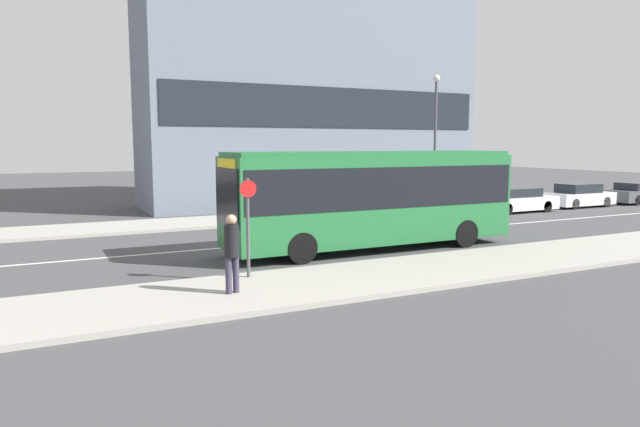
# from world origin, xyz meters

# --- Properties ---
(ground_plane) EXTENTS (120.00, 120.00, 0.00)m
(ground_plane) POSITION_xyz_m (0.00, 0.00, 0.00)
(ground_plane) COLOR #444447
(sidewalk_near) EXTENTS (44.00, 3.50, 0.13)m
(sidewalk_near) POSITION_xyz_m (0.00, -6.25, 0.07)
(sidewalk_near) COLOR #A39E93
(sidewalk_near) RESTS_ON ground_plane
(sidewalk_far) EXTENTS (44.00, 3.50, 0.13)m
(sidewalk_far) POSITION_xyz_m (0.00, 6.25, 0.07)
(sidewalk_far) COLOR #A39E93
(sidewalk_far) RESTS_ON ground_plane
(lane_centerline) EXTENTS (41.80, 0.16, 0.01)m
(lane_centerline) POSITION_xyz_m (0.00, 0.00, 0.00)
(lane_centerline) COLOR silver
(lane_centerline) RESTS_ON ground_plane
(apartment_block_left_tower) EXTENTS (19.94, 5.89, 20.35)m
(apartment_block_left_tower) POSITION_xyz_m (7.11, 12.41, 10.17)
(apartment_block_left_tower) COLOR slate
(apartment_block_left_tower) RESTS_ON ground_plane
(city_bus) EXTENTS (10.17, 2.47, 3.34)m
(city_bus) POSITION_xyz_m (2.23, -2.49, 1.92)
(city_bus) COLOR #236B38
(city_bus) RESTS_ON ground_plane
(parked_car_0) EXTENTS (4.50, 1.68, 1.29)m
(parked_car_0) POSITION_xyz_m (14.73, 3.27, 0.62)
(parked_car_0) COLOR silver
(parked_car_0) RESTS_ON ground_plane
(parked_car_1) EXTENTS (4.11, 1.68, 1.35)m
(parked_car_1) POSITION_xyz_m (19.78, 3.49, 0.63)
(parked_car_1) COLOR silver
(parked_car_1) RESTS_ON ground_plane
(parked_car_2) EXTENTS (4.58, 1.80, 1.26)m
(parked_car_2) POSITION_xyz_m (24.98, 3.39, 0.61)
(parked_car_2) COLOR #4C5156
(parked_car_2) RESTS_ON ground_plane
(pedestrian_near_stop) EXTENTS (0.34, 0.34, 1.85)m
(pedestrian_near_stop) POSITION_xyz_m (-3.96, -6.41, 1.19)
(pedestrian_near_stop) COLOR #383347
(pedestrian_near_stop) RESTS_ON sidewalk_near
(bus_stop_sign) EXTENTS (0.44, 0.12, 2.58)m
(bus_stop_sign) POSITION_xyz_m (-3.09, -5.06, 1.64)
(bus_stop_sign) COLOR #4C4C51
(bus_stop_sign) RESTS_ON sidewalk_near
(street_lamp) EXTENTS (0.36, 0.36, 7.00)m
(street_lamp) POSITION_xyz_m (10.89, 5.32, 4.39)
(street_lamp) COLOR #4C4C51
(street_lamp) RESTS_ON sidewalk_far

